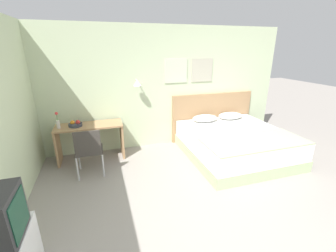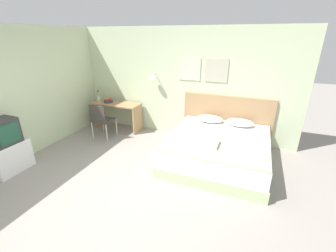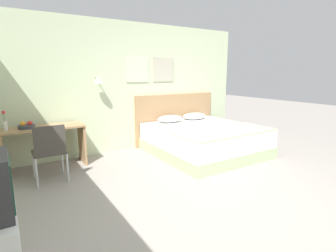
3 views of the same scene
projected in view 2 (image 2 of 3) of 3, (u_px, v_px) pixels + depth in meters
ground_plane at (113, 201)px, 3.58m from camera, size 24.00×24.00×0.00m
wall_back at (176, 83)px, 5.59m from camera, size 5.86×0.31×2.65m
bed at (217, 150)px, 4.58m from camera, size 1.97×2.06×0.56m
headboard at (226, 119)px, 5.38m from camera, size 2.09×0.06×1.14m
pillow_left at (210, 119)px, 5.24m from camera, size 0.60×0.39×0.15m
pillow_right at (240, 123)px, 5.00m from camera, size 0.60×0.39×0.15m
throw_blanket at (213, 150)px, 3.96m from camera, size 1.91×0.82×0.02m
folded_towel_near_foot at (210, 143)px, 4.09m from camera, size 0.29×0.35×0.06m
desk at (117, 111)px, 6.14m from camera, size 1.28×0.51×0.74m
desk_chair at (101, 119)px, 5.55m from camera, size 0.46×0.46×0.89m
fruit_bowl at (108, 101)px, 6.12m from camera, size 0.25×0.25×0.12m
flower_vase at (98, 97)px, 6.16m from camera, size 0.07×0.07×0.32m
tv_stand at (10, 157)px, 4.27m from camera, size 0.41×0.68×0.58m
television at (2, 132)px, 4.07m from camera, size 0.40×0.47×0.47m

